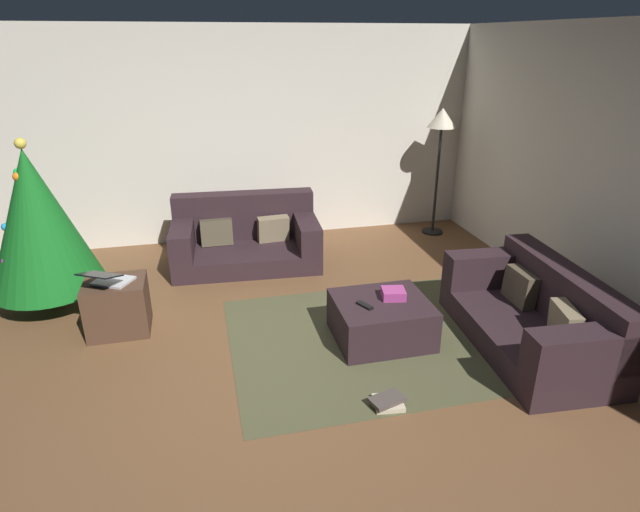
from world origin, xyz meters
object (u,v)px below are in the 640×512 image
at_px(couch_left, 246,238).
at_px(couch_right, 537,316).
at_px(gift_box, 393,294).
at_px(laptop, 108,279).
at_px(ottoman, 381,320).
at_px(book_stack, 388,402).
at_px(tv_remote, 365,305).
at_px(side_table, 118,306).
at_px(corner_lamp, 441,128).
at_px(christmas_tree, 37,220).

xyz_separation_m(couch_left, couch_right, (2.20, -2.40, -0.01)).
distance_m(gift_box, laptop, 2.45).
relative_size(ottoman, laptop, 1.64).
height_order(ottoman, book_stack, ottoman).
relative_size(gift_box, tv_remote, 1.22).
bearing_deg(side_table, gift_box, -15.20).
height_order(side_table, corner_lamp, corner_lamp).
relative_size(couch_right, gift_box, 8.95).
distance_m(couch_left, gift_box, 2.24).
bearing_deg(book_stack, christmas_tree, 140.12).
distance_m(side_table, laptop, 0.30).
distance_m(ottoman, side_table, 2.33).
xyz_separation_m(couch_right, gift_box, (-1.13, 0.44, 0.13)).
bearing_deg(tv_remote, book_stack, -122.34).
bearing_deg(corner_lamp, christmas_tree, -166.98).
bearing_deg(couch_right, couch_left, 46.51).
height_order(ottoman, corner_lamp, corner_lamp).
relative_size(laptop, corner_lamp, 0.30).
bearing_deg(couch_right, christmas_tree, 71.31).
height_order(couch_right, christmas_tree, christmas_tree).
bearing_deg(gift_box, tv_remote, -162.29).
height_order(tv_remote, corner_lamp, corner_lamp).
height_order(couch_left, book_stack, couch_left).
bearing_deg(book_stack, ottoman, 73.70).
bearing_deg(book_stack, couch_left, 103.65).
height_order(gift_box, tv_remote, gift_box).
relative_size(couch_right, tv_remote, 10.96).
bearing_deg(gift_box, laptop, 166.11).
relative_size(tv_remote, side_table, 0.31).
height_order(laptop, corner_lamp, corner_lamp).
distance_m(couch_right, side_table, 3.63).
bearing_deg(gift_box, side_table, 164.80).
xyz_separation_m(side_table, book_stack, (1.97, -1.55, -0.21)).
bearing_deg(couch_left, book_stack, 107.37).
distance_m(ottoman, laptop, 2.37).
xyz_separation_m(couch_right, laptop, (-3.50, 1.02, 0.26)).
distance_m(couch_right, gift_box, 1.21).
xyz_separation_m(couch_left, laptop, (-1.30, -1.38, 0.25)).
xyz_separation_m(gift_box, side_table, (-2.34, 0.64, -0.16)).
height_order(gift_box, book_stack, gift_box).
xyz_separation_m(book_stack, corner_lamp, (1.85, 3.27, 1.36)).
bearing_deg(ottoman, laptop, 164.57).
height_order(side_table, book_stack, side_table).
xyz_separation_m(gift_box, corner_lamp, (1.48, 2.35, 0.99)).
distance_m(couch_left, laptop, 1.91).
height_order(side_table, laptop, laptop).
relative_size(tv_remote, laptop, 0.33).
xyz_separation_m(tv_remote, side_table, (-2.06, 0.73, -0.13)).
height_order(couch_left, tv_remote, couch_left).
height_order(couch_left, couch_right, couch_left).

